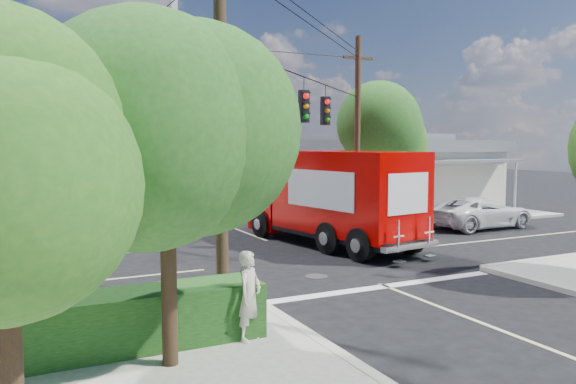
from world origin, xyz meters
TOP-DOWN VIEW (x-y plane):
  - ground at (0.00, 0.00)m, footprint 120.00×120.00m
  - sidewalk_ne at (10.88, 10.88)m, footprint 14.12×14.12m
  - road_markings at (0.00, -1.47)m, footprint 32.00×32.00m
  - building_ne at (12.50, 11.97)m, footprint 11.80×10.20m
  - radio_tower at (0.50, 20.00)m, footprint 0.80×0.80m
  - tree_sw_front at (-6.99, -7.54)m, footprint 3.88×3.78m
  - tree_sw_back at (-9.49, -10.04)m, footprint 3.56×3.42m
  - tree_ne_front at (7.21, 6.76)m, footprint 4.21×4.14m
  - tree_ne_back at (9.81, 8.96)m, footprint 3.77×3.66m
  - palm_nw_front at (-7.50, 7.50)m, footprint 3.01×3.08m
  - palm_nw_back at (-9.50, 9.00)m, footprint 3.01×3.08m
  - utility_poles at (-1.58, 1.60)m, footprint 12.00×10.68m
  - picket_fence at (-7.80, -5.60)m, footprint 5.94×0.06m
  - hedge_sw at (-8.00, -6.40)m, footprint 6.20×1.20m
  - vending_boxes at (6.50, 6.20)m, footprint 1.90×0.50m
  - delivery_truck at (1.93, 1.88)m, footprint 3.97×8.97m
  - parked_car at (10.63, 2.73)m, footprint 5.42×2.65m
  - pedestrian at (-5.27, -6.99)m, footprint 0.78×0.75m

SIDE VIEW (x-z plane):
  - ground at x=0.00m, z-range 0.00..0.00m
  - road_markings at x=0.00m, z-range 0.00..0.01m
  - sidewalk_ne at x=10.88m, z-range 0.00..0.14m
  - picket_fence at x=-7.80m, z-range 0.18..1.18m
  - hedge_sw at x=-8.00m, z-range 0.14..1.24m
  - vending_boxes at x=6.50m, z-range 0.14..1.24m
  - parked_car at x=10.63m, z-range 0.00..1.48m
  - pedestrian at x=-5.27m, z-range 0.14..1.94m
  - delivery_truck at x=1.93m, z-range 0.03..3.78m
  - building_ne at x=12.50m, z-range 0.07..4.57m
  - tree_sw_back at x=-9.49m, z-range 1.19..6.60m
  - tree_ne_back at x=9.81m, z-range 1.27..7.10m
  - tree_sw_front at x=-6.99m, z-range 1.32..7.35m
  - palm_nw_back at x=-9.50m, z-range 2.08..7.27m
  - utility_poles at x=-1.58m, z-range 0.17..9.17m
  - tree_ne_front at x=7.21m, z-range 1.44..8.09m
  - palm_nw_front at x=-7.50m, z-range 2.25..7.84m
  - radio_tower at x=0.50m, z-range -2.86..14.14m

